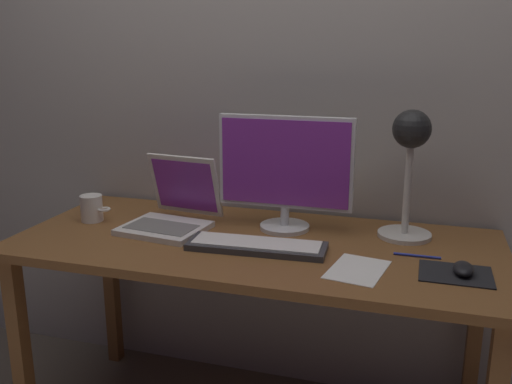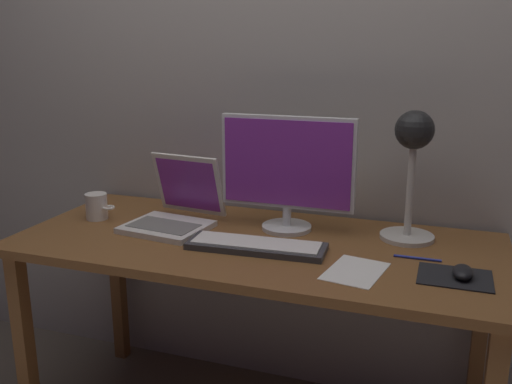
{
  "view_description": "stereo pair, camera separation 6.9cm",
  "coord_description": "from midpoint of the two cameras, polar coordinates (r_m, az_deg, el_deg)",
  "views": [
    {
      "loc": [
        0.51,
        -1.67,
        1.37
      ],
      "look_at": [
        0.02,
        -0.05,
        0.92
      ],
      "focal_mm": 39.24,
      "sensor_mm": 36.0,
      "label": 1
    },
    {
      "loc": [
        0.58,
        -1.65,
        1.37
      ],
      "look_at": [
        0.02,
        -0.05,
        0.92
      ],
      "focal_mm": 39.24,
      "sensor_mm": 36.0,
      "label": 2
    }
  ],
  "objects": [
    {
      "name": "back_wall",
      "position": [
        2.13,
        2.12,
        12.97
      ],
      "size": [
        4.8,
        0.06,
        2.6
      ],
      "primitive_type": "cube",
      "color": "#A8A099",
      "rests_on": "ground"
    },
    {
      "name": "desk",
      "position": [
        1.89,
        -1.19,
        -7.22
      ],
      "size": [
        1.6,
        0.7,
        0.74
      ],
      "color": "brown",
      "rests_on": "ground"
    },
    {
      "name": "monitor",
      "position": [
        1.91,
        1.98,
        2.42
      ],
      "size": [
        0.47,
        0.17,
        0.4
      ],
      "color": "silver",
      "rests_on": "desk"
    },
    {
      "name": "keyboard_main",
      "position": [
        1.78,
        -1.04,
        -5.49
      ],
      "size": [
        0.45,
        0.16,
        0.03
      ],
      "color": "#38383A",
      "rests_on": "desk"
    },
    {
      "name": "laptop",
      "position": [
        2.02,
        -9.31,
        -1.55
      ],
      "size": [
        0.31,
        0.33,
        0.25
      ],
      "color": "silver",
      "rests_on": "desk"
    },
    {
      "name": "desk_lamp",
      "position": [
        1.88,
        14.43,
        3.9
      ],
      "size": [
        0.18,
        0.18,
        0.43
      ],
      "color": "beige",
      "rests_on": "desk"
    },
    {
      "name": "mousepad",
      "position": [
        1.68,
        18.57,
        -7.93
      ],
      "size": [
        0.2,
        0.16,
        0.0
      ],
      "primitive_type": "cube",
      "color": "black",
      "rests_on": "desk"
    },
    {
      "name": "mouse",
      "position": [
        1.67,
        19.28,
        -7.39
      ],
      "size": [
        0.06,
        0.1,
        0.03
      ],
      "primitive_type": "ellipsoid",
      "color": "black",
      "rests_on": "mousepad"
    },
    {
      "name": "coffee_mug",
      "position": [
        2.14,
        -17.26,
        -1.59
      ],
      "size": [
        0.11,
        0.08,
        0.1
      ],
      "color": "white",
      "rests_on": "desk"
    },
    {
      "name": "paper_sheet_near_mouse",
      "position": [
        1.65,
        9.12,
        -7.82
      ],
      "size": [
        0.18,
        0.23,
        0.0
      ],
      "primitive_type": "cube",
      "rotation": [
        0.0,
        0.0,
        -0.17
      ],
      "color": "white",
      "rests_on": "desk"
    },
    {
      "name": "pen",
      "position": [
        1.78,
        15.04,
        -6.26
      ],
      "size": [
        0.14,
        0.01,
        0.01
      ],
      "primitive_type": "cylinder",
      "rotation": [
        0.0,
        1.57,
        0.0
      ],
      "color": "#2633A5",
      "rests_on": "desk"
    }
  ]
}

